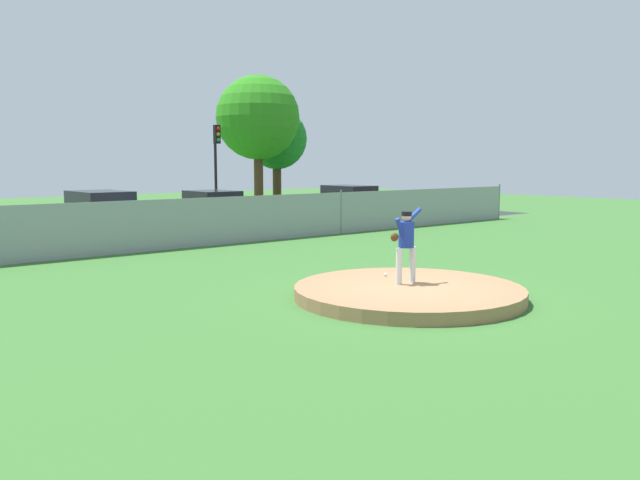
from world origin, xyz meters
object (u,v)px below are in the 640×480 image
Objects in this scene: parked_car_charcoal at (213,211)px; parked_car_burgundy at (349,204)px; traffic_light_far at (216,155)px; traffic_cone_orange at (259,218)px; baseball at (385,275)px; pitcher_youth at (406,239)px; parked_car_silver at (101,216)px.

parked_car_charcoal is 7.52m from parked_car_burgundy.
parked_car_burgundy is (7.52, -0.13, 0.03)m from parked_car_charcoal.
traffic_cone_orange is at bearing -83.85° from traffic_light_far.
parked_car_charcoal is (3.36, 13.26, 0.48)m from baseball.
baseball is at bearing -129.63° from parked_car_burgundy.
traffic_cone_orange is 4.26m from traffic_light_far.
traffic_light_far is (6.18, 17.62, 2.87)m from baseball.
pitcher_youth is 0.34× the size of parked_car_burgundy.
parked_car_charcoal is at bearing 75.78° from baseball.
parked_car_silver is 1.18× the size of parked_car_charcoal.
pitcher_youth is 16.86m from traffic_cone_orange.
baseball is 0.02× the size of parked_car_silver.
pitcher_youth reaches higher than parked_car_burgundy.
traffic_light_far is at bearing 136.31° from parked_car_burgundy.
pitcher_youth is 2.87× the size of traffic_cone_orange.
parked_car_silver is at bearing 95.58° from baseball.
parked_car_burgundy is at bearing -0.97° from parked_car_charcoal.
parked_car_charcoal reaches higher than traffic_cone_orange.
pitcher_youth is at bearing -109.10° from baseball.
traffic_cone_orange is at bearing 66.12° from pitcher_youth.
parked_car_charcoal is (3.66, 14.13, -0.42)m from pitcher_youth.
baseball is 13.42m from parked_car_silver.
traffic_cone_orange is 0.12× the size of traffic_light_far.
parked_car_burgundy is (10.88, 13.13, 0.51)m from baseball.
parked_car_silver is at bearing 94.03° from pitcher_youth.
traffic_cone_orange is (6.51, 14.52, -0.03)m from baseball.
pitcher_youth reaches higher than traffic_cone_orange.
traffic_light_far is at bearing 29.73° from parked_car_silver.
parked_car_silver is 8.93m from traffic_light_far.
baseball is at bearing -109.32° from traffic_light_far.
parked_car_burgundy is at bearing 50.37° from baseball.
pitcher_youth is 17.92m from parked_car_burgundy.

